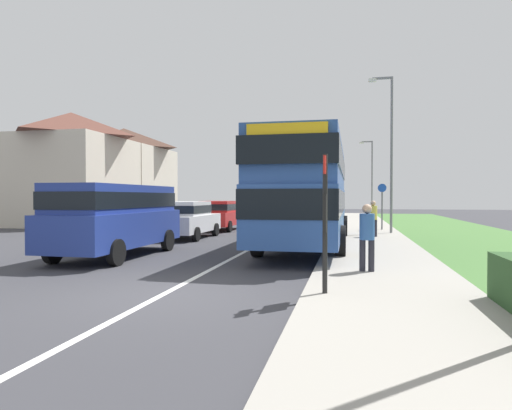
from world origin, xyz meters
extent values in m
plane|color=#38383D|center=(0.00, 0.00, 0.00)|extent=(120.00, 120.00, 0.00)
cube|color=silver|center=(0.00, 8.00, 0.00)|extent=(0.14, 60.00, 0.01)
cube|color=#9E998E|center=(4.20, 6.00, 0.06)|extent=(3.20, 68.00, 0.12)
cube|color=#284C93|center=(1.91, 8.66, 1.32)|extent=(2.50, 11.49, 1.65)
cube|color=#284C93|center=(1.91, 8.66, 2.92)|extent=(2.45, 11.26, 1.55)
cube|color=black|center=(1.91, 8.66, 1.65)|extent=(2.53, 11.55, 0.76)
cube|color=black|center=(1.91, 8.66, 3.00)|extent=(2.53, 11.55, 0.72)
cube|color=gold|center=(1.91, 2.97, 3.42)|extent=(2.00, 0.08, 0.44)
cylinder|color=black|center=(0.66, 12.22, 0.50)|extent=(0.30, 1.00, 1.00)
cylinder|color=black|center=(3.16, 12.22, 0.50)|extent=(0.30, 1.00, 1.00)
cylinder|color=black|center=(0.66, 5.50, 0.50)|extent=(0.30, 1.00, 1.00)
cylinder|color=black|center=(3.16, 5.50, 0.50)|extent=(0.30, 1.00, 1.00)
cube|color=navy|center=(-3.59, 4.60, 0.86)|extent=(1.95, 5.47, 1.01)
cube|color=navy|center=(-3.59, 4.60, 1.78)|extent=(1.72, 5.03, 0.83)
cube|color=black|center=(-3.59, 4.60, 1.74)|extent=(1.76, 5.08, 0.46)
cylinder|color=black|center=(-4.54, 6.30, 0.36)|extent=(0.20, 0.72, 0.72)
cylinder|color=black|center=(-2.63, 6.30, 0.36)|extent=(0.20, 0.72, 0.72)
cylinder|color=black|center=(-4.54, 2.91, 0.36)|extent=(0.20, 0.72, 0.72)
cylinder|color=black|center=(-2.63, 2.91, 0.36)|extent=(0.20, 0.72, 0.72)
cube|color=silver|center=(-3.61, 10.80, 0.66)|extent=(1.75, 4.29, 0.73)
cube|color=silver|center=(-3.61, 10.58, 1.33)|extent=(1.54, 2.36, 0.60)
cube|color=black|center=(-3.61, 10.58, 1.30)|extent=(1.58, 2.39, 0.33)
cylinder|color=black|center=(-4.47, 12.13, 0.30)|extent=(0.20, 0.60, 0.60)
cylinder|color=black|center=(-2.75, 12.13, 0.30)|extent=(0.20, 0.60, 0.60)
cylinder|color=black|center=(-4.47, 9.47, 0.30)|extent=(0.20, 0.60, 0.60)
cylinder|color=black|center=(-2.75, 9.47, 0.30)|extent=(0.20, 0.60, 0.60)
cube|color=#B21E1E|center=(-3.58, 15.61, 0.66)|extent=(1.80, 4.10, 0.72)
cube|color=#B21E1E|center=(-3.58, 15.41, 1.31)|extent=(1.59, 2.26, 0.59)
cube|color=black|center=(-3.58, 15.41, 1.28)|extent=(1.62, 2.28, 0.33)
cylinder|color=black|center=(-4.46, 16.89, 0.30)|extent=(0.20, 0.60, 0.60)
cylinder|color=black|center=(-2.69, 16.89, 0.30)|extent=(0.20, 0.60, 0.60)
cylinder|color=black|center=(-4.46, 14.34, 0.30)|extent=(0.20, 0.60, 0.60)
cylinder|color=black|center=(-2.69, 14.34, 0.30)|extent=(0.20, 0.60, 0.60)
cylinder|color=#23232D|center=(3.72, 2.70, 0.42)|extent=(0.14, 0.14, 0.85)
cylinder|color=#23232D|center=(3.92, 2.70, 0.42)|extent=(0.14, 0.14, 0.85)
cylinder|color=#2D599E|center=(3.82, 2.70, 1.15)|extent=(0.34, 0.34, 0.60)
sphere|color=tan|center=(3.82, 2.70, 1.56)|extent=(0.22, 0.22, 0.22)
cylinder|color=#23232D|center=(4.30, 11.93, 0.42)|extent=(0.14, 0.14, 0.85)
cylinder|color=#23232D|center=(4.50, 11.93, 0.42)|extent=(0.14, 0.14, 0.85)
cylinder|color=#D1C14C|center=(4.40, 11.93, 1.15)|extent=(0.34, 0.34, 0.60)
sphere|color=tan|center=(4.40, 11.93, 1.56)|extent=(0.22, 0.22, 0.22)
cylinder|color=black|center=(3.00, 0.16, 1.30)|extent=(0.09, 0.09, 2.60)
cube|color=red|center=(3.00, 0.16, 2.40)|extent=(0.04, 0.44, 0.32)
cube|color=black|center=(3.00, 0.18, 1.55)|extent=(0.06, 0.52, 0.68)
cylinder|color=slate|center=(5.06, 16.32, 1.05)|extent=(0.08, 0.08, 2.10)
cylinder|color=blue|center=(5.06, 16.32, 2.30)|extent=(0.44, 0.03, 0.44)
cylinder|color=slate|center=(5.34, 14.19, 3.76)|extent=(0.12, 0.12, 7.52)
cube|color=slate|center=(4.89, 14.19, 7.47)|extent=(0.90, 0.10, 0.10)
cube|color=silver|center=(4.44, 14.19, 7.40)|extent=(0.36, 0.20, 0.14)
cylinder|color=slate|center=(5.26, 31.93, 3.33)|extent=(0.12, 0.12, 6.66)
cube|color=slate|center=(4.81, 31.93, 6.61)|extent=(0.90, 0.10, 0.10)
cube|color=silver|center=(4.36, 31.93, 6.54)|extent=(0.36, 0.20, 0.14)
cube|color=beige|center=(-14.14, 17.73, 2.81)|extent=(6.35, 6.64, 5.63)
pyramid|color=brown|center=(-14.14, 17.73, 6.44)|extent=(6.35, 6.64, 1.63)
cube|color=beige|center=(-14.14, 24.50, 2.81)|extent=(6.35, 6.64, 5.63)
pyramid|color=#4C3328|center=(-14.14, 24.50, 6.44)|extent=(6.35, 6.64, 1.63)
camera|label=1|loc=(3.44, -7.83, 1.84)|focal=31.23mm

